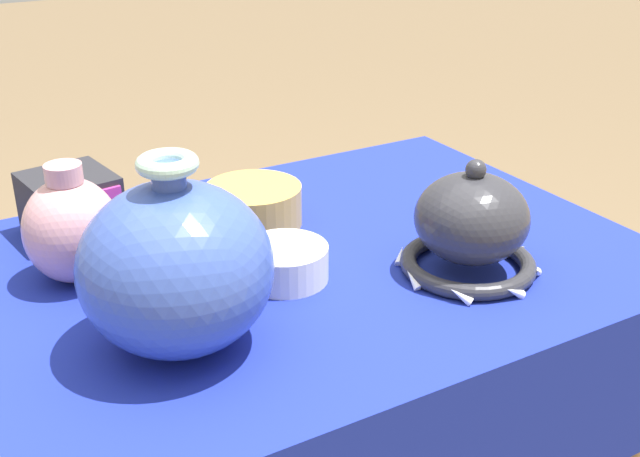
# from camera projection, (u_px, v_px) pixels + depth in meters

# --- Properties ---
(display_table) EXTENTS (1.07, 0.68, 0.71)m
(display_table) POSITION_uv_depth(u_px,v_px,m) (265.00, 324.00, 1.10)
(display_table) COLOR olive
(display_table) RESTS_ON ground_plane
(vase_tall_bulbous) EXTENTS (0.21, 0.21, 0.23)m
(vase_tall_bulbous) POSITION_uv_depth(u_px,v_px,m) (176.00, 267.00, 0.87)
(vase_tall_bulbous) COLOR #3851A8
(vase_tall_bulbous) RESTS_ON display_table
(vase_dome_bell) EXTENTS (0.19, 0.19, 0.16)m
(vase_dome_bell) POSITION_uv_depth(u_px,v_px,m) (471.00, 228.00, 1.05)
(vase_dome_bell) COLOR #2D2D33
(vase_dome_bell) RESTS_ON display_table
(mosaic_tile_box) EXTENTS (0.13, 0.14, 0.09)m
(mosaic_tile_box) POSITION_uv_depth(u_px,v_px,m) (71.00, 205.00, 1.16)
(mosaic_tile_box) COLOR #232328
(mosaic_tile_box) RESTS_ON display_table
(jar_round_rose) EXTENTS (0.12, 0.12, 0.16)m
(jar_round_rose) POSITION_uv_depth(u_px,v_px,m) (72.00, 229.00, 1.02)
(jar_round_rose) COLOR #D19399
(jar_round_rose) RESTS_ON display_table
(pot_squat_ochre) EXTENTS (0.14, 0.14, 0.06)m
(pot_squat_ochre) POSITION_uv_depth(u_px,v_px,m) (254.00, 205.00, 1.20)
(pot_squat_ochre) COLOR gold
(pot_squat_ochre) RESTS_ON display_table
(pot_squat_ivory) EXTENTS (0.11, 0.11, 0.05)m
(pot_squat_ivory) POSITION_uv_depth(u_px,v_px,m) (285.00, 263.00, 1.04)
(pot_squat_ivory) COLOR white
(pot_squat_ivory) RESTS_ON display_table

